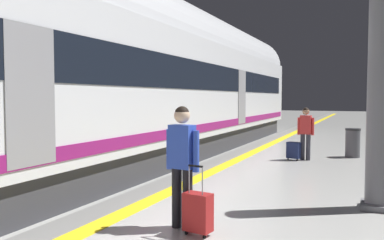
{
  "coord_description": "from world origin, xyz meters",
  "views": [
    {
      "loc": [
        2.61,
        0.13,
        1.87
      ],
      "look_at": [
        -0.87,
        8.0,
        1.39
      ],
      "focal_mm": 37.36,
      "sensor_mm": 36.0,
      "label": 1
    }
  ],
  "objects_px": {
    "passenger_mid": "(306,130)",
    "suitcase_mid": "(294,150)",
    "passenger_near": "(182,158)",
    "platform_pillar": "(381,107)",
    "waste_bin": "(353,143)",
    "high_speed_train": "(125,74)",
    "suitcase_near": "(198,212)"
  },
  "relations": [
    {
      "from": "passenger_mid",
      "to": "suitcase_mid",
      "type": "xyz_separation_m",
      "value": [
        -0.32,
        -0.17,
        -0.62
      ]
    },
    {
      "from": "passenger_near",
      "to": "passenger_mid",
      "type": "bearing_deg",
      "value": 84.43
    },
    {
      "from": "platform_pillar",
      "to": "waste_bin",
      "type": "xyz_separation_m",
      "value": [
        -0.62,
        6.15,
        -1.27
      ]
    },
    {
      "from": "passenger_near",
      "to": "suitcase_mid",
      "type": "bearing_deg",
      "value": 86.88
    },
    {
      "from": "high_speed_train",
      "to": "passenger_near",
      "type": "bearing_deg",
      "value": -47.65
    },
    {
      "from": "passenger_near",
      "to": "platform_pillar",
      "type": "xyz_separation_m",
      "value": [
        2.6,
        2.23,
        0.71
      ]
    },
    {
      "from": "passenger_mid",
      "to": "platform_pillar",
      "type": "height_order",
      "value": "platform_pillar"
    },
    {
      "from": "high_speed_train",
      "to": "platform_pillar",
      "type": "xyz_separation_m",
      "value": [
        6.01,
        -1.51,
        -0.78
      ]
    },
    {
      "from": "high_speed_train",
      "to": "suitcase_near",
      "type": "relative_size",
      "value": 30.88
    },
    {
      "from": "suitcase_near",
      "to": "suitcase_mid",
      "type": "relative_size",
      "value": 1.78
    },
    {
      "from": "passenger_mid",
      "to": "waste_bin",
      "type": "relative_size",
      "value": 1.74
    },
    {
      "from": "suitcase_near",
      "to": "suitcase_mid",
      "type": "height_order",
      "value": "suitcase_near"
    },
    {
      "from": "waste_bin",
      "to": "suitcase_mid",
      "type": "bearing_deg",
      "value": -139.71
    },
    {
      "from": "passenger_near",
      "to": "suitcase_near",
      "type": "relative_size",
      "value": 1.81
    },
    {
      "from": "passenger_near",
      "to": "suitcase_mid",
      "type": "height_order",
      "value": "passenger_near"
    },
    {
      "from": "suitcase_near",
      "to": "waste_bin",
      "type": "bearing_deg",
      "value": 79.0
    },
    {
      "from": "passenger_near",
      "to": "suitcase_near",
      "type": "distance_m",
      "value": 0.79
    },
    {
      "from": "suitcase_near",
      "to": "high_speed_train",
      "type": "bearing_deg",
      "value": 133.6
    },
    {
      "from": "passenger_mid",
      "to": "platform_pillar",
      "type": "relative_size",
      "value": 0.44
    },
    {
      "from": "high_speed_train",
      "to": "passenger_near",
      "type": "xyz_separation_m",
      "value": [
        3.41,
        -3.74,
        -1.48
      ]
    },
    {
      "from": "suitcase_mid",
      "to": "platform_pillar",
      "type": "relative_size",
      "value": 0.15
    },
    {
      "from": "passenger_mid",
      "to": "passenger_near",
      "type": "bearing_deg",
      "value": -95.57
    },
    {
      "from": "high_speed_train",
      "to": "passenger_near",
      "type": "distance_m",
      "value": 5.28
    },
    {
      "from": "passenger_near",
      "to": "waste_bin",
      "type": "bearing_deg",
      "value": 76.69
    },
    {
      "from": "passenger_mid",
      "to": "waste_bin",
      "type": "bearing_deg",
      "value": 42.78
    },
    {
      "from": "suitcase_mid",
      "to": "high_speed_train",
      "type": "bearing_deg",
      "value": -139.17
    },
    {
      "from": "high_speed_train",
      "to": "suitcase_mid",
      "type": "distance_m",
      "value": 5.48
    },
    {
      "from": "high_speed_train",
      "to": "passenger_near",
      "type": "relative_size",
      "value": 17.08
    },
    {
      "from": "platform_pillar",
      "to": "high_speed_train",
      "type": "bearing_deg",
      "value": 165.89
    },
    {
      "from": "passenger_near",
      "to": "suitcase_mid",
      "type": "xyz_separation_m",
      "value": [
        0.38,
        7.02,
        -0.72
      ]
    },
    {
      "from": "high_speed_train",
      "to": "passenger_mid",
      "type": "height_order",
      "value": "high_speed_train"
    },
    {
      "from": "suitcase_mid",
      "to": "platform_pillar",
      "type": "xyz_separation_m",
      "value": [
        2.22,
        -4.79,
        1.43
      ]
    }
  ]
}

